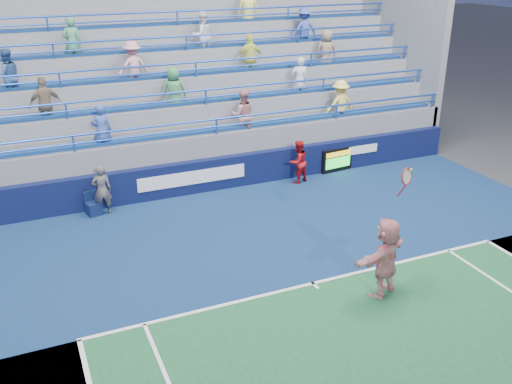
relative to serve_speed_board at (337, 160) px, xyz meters
name	(u,v)px	position (x,y,z in m)	size (l,w,h in m)	color
ground	(313,284)	(-4.42, -6.34, -0.43)	(120.00, 120.00, 0.00)	#333538
sponsor_wall	(220,173)	(-4.41, 0.16, 0.12)	(18.00, 0.32, 1.10)	#0A113A
bleacher_stand	(185,116)	(-4.42, 3.93, 1.11)	(18.00, 5.60, 6.13)	slate
serve_speed_board	(337,160)	(0.00, 0.00, 0.00)	(1.26, 0.27, 0.86)	black
judge_chair	(94,208)	(-8.63, -0.27, -0.20)	(0.50, 0.51, 0.73)	#0D1A3F
tennis_player	(386,257)	(-3.12, -7.33, 0.53)	(1.86, 1.21, 3.08)	white
line_judge	(102,190)	(-8.34, -0.33, 0.35)	(0.57, 0.38, 1.57)	#15183B
ball_girl	(298,162)	(-1.78, -0.37, 0.31)	(0.73, 0.57, 1.50)	#AB1317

